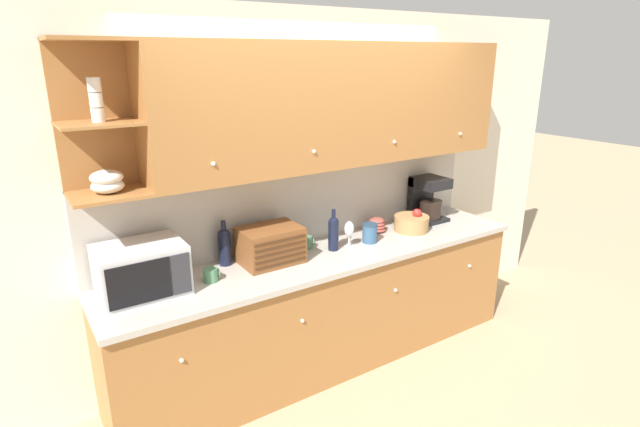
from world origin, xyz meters
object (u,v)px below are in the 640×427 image
object	(u,v)px
wine_bottle	(225,245)
storage_canister	(370,233)
mug_blue_second	(211,275)
fruit_basket	(412,223)
bread_box	(270,245)
wine_glass	(349,230)
microwave	(141,270)
mug	(307,242)
coffee_maker	(427,198)
second_wine_bottle	(333,232)
bowl_stack_on_counter	(377,225)

from	to	relation	value
wine_bottle	storage_canister	size ratio (longest dim) A/B	2.13
mug_blue_second	fruit_basket	world-z (taller)	fruit_basket
bread_box	wine_glass	distance (m)	0.63
microwave	mug	size ratio (longest dim) A/B	5.34
wine_glass	coffee_maker	world-z (taller)	coffee_maker
microwave	coffee_maker	size ratio (longest dim) A/B	1.33
storage_canister	coffee_maker	size ratio (longest dim) A/B	0.39
mug	coffee_maker	size ratio (longest dim) A/B	0.25
microwave	mug	distance (m)	1.23
second_wine_bottle	coffee_maker	size ratio (longest dim) A/B	0.83
bowl_stack_on_counter	coffee_maker	world-z (taller)	coffee_maker
wine_bottle	wine_glass	world-z (taller)	wine_bottle
microwave	fruit_basket	bearing A→B (deg)	-1.44
wine_bottle	fruit_basket	bearing A→B (deg)	-7.04
wine_bottle	bowl_stack_on_counter	size ratio (longest dim) A/B	2.12
bowl_stack_on_counter	mug_blue_second	bearing A→B (deg)	-174.53
bread_box	second_wine_bottle	distance (m)	0.50
microwave	wine_bottle	world-z (taller)	wine_bottle
mug_blue_second	bowl_stack_on_counter	distance (m)	1.49
wine_glass	fruit_basket	distance (m)	0.65
mug_blue_second	mug	size ratio (longest dim) A/B	1.12
second_wine_bottle	fruit_basket	bearing A→B (deg)	-0.42
microwave	wine_glass	distance (m)	1.49
fruit_basket	coffee_maker	xyz separation A→B (m)	(0.31, 0.15, 0.12)
microwave	wine_glass	size ratio (longest dim) A/B	2.49
mug_blue_second	fruit_basket	size ratio (longest dim) A/B	0.37
bread_box	wine_glass	xyz separation A→B (m)	(0.62, -0.07, 0.01)
bread_box	wine_glass	bearing A→B (deg)	-6.23
mug_blue_second	wine_bottle	size ratio (longest dim) A/B	0.33
fruit_basket	coffee_maker	bearing A→B (deg)	25.24
mug_blue_second	bowl_stack_on_counter	world-z (taller)	bowl_stack_on_counter
second_wine_bottle	bread_box	bearing A→B (deg)	174.25
mug_blue_second	mug	bearing A→B (deg)	10.03
wine_glass	mug	bearing A→B (deg)	151.00
second_wine_bottle	coffee_maker	xyz separation A→B (m)	(1.09, 0.14, 0.05)
bread_box	storage_canister	xyz separation A→B (m)	(0.82, -0.08, -0.05)
microwave	fruit_basket	distance (m)	2.14
mug	second_wine_bottle	xyz separation A→B (m)	(0.14, -0.13, 0.09)
microwave	storage_canister	xyz separation A→B (m)	(1.69, -0.07, -0.08)
storage_canister	coffee_maker	bearing A→B (deg)	12.33
mug	bowl_stack_on_counter	size ratio (longest dim) A/B	0.63
bowl_stack_on_counter	second_wine_bottle	bearing A→B (deg)	-166.02
mug_blue_second	bread_box	bearing A→B (deg)	7.58
microwave	wine_glass	bearing A→B (deg)	-2.55
mug	fruit_basket	distance (m)	0.93
microwave	coffee_maker	distance (m)	2.46
wine_bottle	coffee_maker	world-z (taller)	coffee_maker
bread_box	storage_canister	bearing A→B (deg)	-5.26
mug_blue_second	wine_bottle	bearing A→B (deg)	47.12
bread_box	fruit_basket	size ratio (longest dim) A/B	1.47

